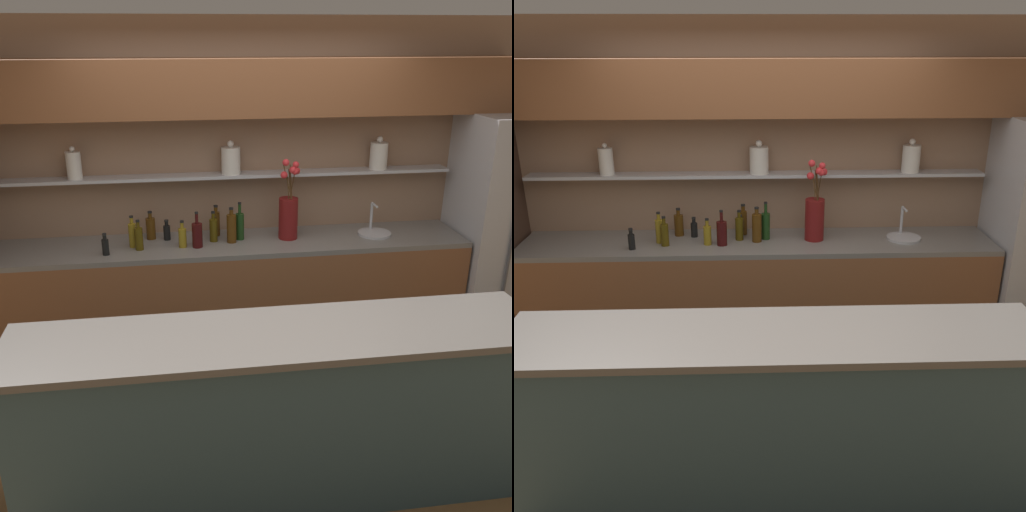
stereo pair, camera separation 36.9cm
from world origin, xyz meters
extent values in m
plane|color=brown|center=(0.00, 0.00, 0.00)|extent=(12.00, 12.00, 0.00)
cube|color=#937056|center=(0.00, 1.60, 1.30)|extent=(5.20, 0.10, 2.60)
cube|color=#B7B7BC|center=(-0.07, 1.46, 1.41)|extent=(3.66, 0.18, 0.02)
cylinder|color=silver|center=(-1.26, 1.45, 1.53)|extent=(0.11, 0.11, 0.21)
sphere|color=silver|center=(-1.26, 1.45, 1.65)|extent=(0.04, 0.04, 0.04)
cylinder|color=silver|center=(-0.05, 1.45, 1.53)|extent=(0.15, 0.15, 0.21)
sphere|color=silver|center=(-0.05, 1.45, 1.66)|extent=(0.05, 0.05, 0.05)
cylinder|color=silver|center=(1.17, 1.45, 1.53)|extent=(0.14, 0.14, 0.22)
sphere|color=silver|center=(1.17, 1.45, 1.66)|extent=(0.05, 0.05, 0.05)
cube|color=brown|center=(0.00, 1.38, 2.09)|extent=(4.42, 0.34, 0.42)
cube|color=brown|center=(-0.07, 1.24, 0.44)|extent=(3.76, 0.62, 0.88)
cube|color=slate|center=(-0.07, 1.24, 0.90)|extent=(3.76, 0.62, 0.04)
cube|color=#334C56|center=(0.00, -0.45, 0.49)|extent=(2.79, 0.55, 0.98)
cube|color=#56514C|center=(0.00, -0.45, 1.00)|extent=(2.85, 0.61, 0.04)
cube|color=#B7B7BC|center=(2.21, 1.20, 0.94)|extent=(0.77, 0.70, 1.89)
cylinder|color=maroon|center=(0.38, 1.26, 1.09)|extent=(0.15, 0.15, 0.33)
cylinder|color=#4C3319|center=(0.39, 1.25, 1.39)|extent=(0.03, 0.04, 0.27)
sphere|color=red|center=(0.42, 1.22, 1.53)|extent=(0.05, 0.05, 0.05)
cylinder|color=#4C3319|center=(0.36, 1.23, 1.40)|extent=(0.07, 0.05, 0.29)
sphere|color=red|center=(0.34, 1.19, 1.55)|extent=(0.05, 0.05, 0.05)
cylinder|color=#4C3319|center=(0.39, 1.24, 1.36)|extent=(0.03, 0.03, 0.22)
sphere|color=red|center=(0.42, 1.21, 1.48)|extent=(0.05, 0.05, 0.05)
cylinder|color=#4C3319|center=(0.42, 1.28, 1.36)|extent=(0.03, 0.05, 0.21)
sphere|color=red|center=(0.45, 1.30, 1.46)|extent=(0.06, 0.06, 0.06)
cylinder|color=#4C3319|center=(0.39, 1.25, 1.37)|extent=(0.03, 0.02, 0.24)
sphere|color=red|center=(0.40, 1.21, 1.49)|extent=(0.06, 0.06, 0.06)
cylinder|color=#4C3319|center=(0.37, 1.26, 1.35)|extent=(0.02, 0.03, 0.19)
sphere|color=red|center=(0.34, 1.24, 1.45)|extent=(0.06, 0.06, 0.06)
cylinder|color=#B7B7BC|center=(1.10, 1.24, 0.93)|extent=(0.27, 0.27, 0.02)
cylinder|color=#B7B7BC|center=(1.10, 1.34, 1.05)|extent=(0.02, 0.02, 0.22)
cylinder|color=#B7B7BC|center=(1.10, 1.28, 1.16)|extent=(0.02, 0.12, 0.02)
cylinder|color=#4C2D0C|center=(-0.19, 1.41, 1.02)|extent=(0.06, 0.06, 0.20)
cylinder|color=#4C2D0C|center=(-0.19, 1.41, 1.14)|extent=(0.03, 0.03, 0.04)
cylinder|color=black|center=(-0.19, 1.41, 1.17)|extent=(0.03, 0.03, 0.01)
cylinder|color=black|center=(-0.59, 1.36, 0.98)|extent=(0.06, 0.06, 0.12)
cylinder|color=black|center=(-0.59, 1.36, 1.05)|extent=(0.03, 0.03, 0.04)
cylinder|color=black|center=(-0.59, 1.36, 1.08)|extent=(0.03, 0.03, 0.01)
cylinder|color=#4C2D0C|center=(-0.71, 1.40, 1.01)|extent=(0.07, 0.07, 0.17)
cylinder|color=#4C2D0C|center=(-0.71, 1.40, 1.11)|extent=(0.03, 0.03, 0.04)
cylinder|color=black|center=(-0.71, 1.40, 1.14)|extent=(0.03, 0.03, 0.01)
cylinder|color=black|center=(-1.04, 1.09, 0.98)|extent=(0.05, 0.05, 0.12)
cylinder|color=black|center=(-1.04, 1.09, 1.06)|extent=(0.03, 0.03, 0.04)
cylinder|color=black|center=(-1.04, 1.09, 1.08)|extent=(0.03, 0.03, 0.01)
cylinder|color=#380C0C|center=(-0.35, 1.16, 1.01)|extent=(0.08, 0.08, 0.19)
cylinder|color=#380C0C|center=(-0.35, 1.16, 1.15)|extent=(0.02, 0.02, 0.08)
cylinder|color=black|center=(-0.35, 1.16, 1.20)|extent=(0.03, 0.03, 0.01)
cylinder|color=#47380A|center=(-0.79, 1.16, 1.01)|extent=(0.06, 0.06, 0.17)
cylinder|color=#47380A|center=(-0.79, 1.16, 1.12)|extent=(0.03, 0.03, 0.05)
cylinder|color=black|center=(-0.79, 1.16, 1.15)|extent=(0.03, 0.03, 0.01)
cylinder|color=#193814|center=(-0.01, 1.29, 1.03)|extent=(0.07, 0.07, 0.21)
cylinder|color=#193814|center=(-0.01, 1.29, 1.17)|extent=(0.02, 0.02, 0.08)
cylinder|color=black|center=(-0.01, 1.29, 1.22)|extent=(0.03, 0.03, 0.01)
cylinder|color=#4C2D0C|center=(-0.08, 1.23, 1.03)|extent=(0.08, 0.08, 0.23)
cylinder|color=#4C2D0C|center=(-0.08, 1.23, 1.17)|extent=(0.03, 0.03, 0.04)
cylinder|color=black|center=(-0.08, 1.23, 1.20)|extent=(0.03, 0.03, 0.01)
cylinder|color=black|center=(-0.21, 1.35, 0.99)|extent=(0.05, 0.05, 0.13)
cylinder|color=black|center=(-0.21, 1.35, 1.07)|extent=(0.03, 0.03, 0.04)
cylinder|color=black|center=(-0.21, 1.35, 1.10)|extent=(0.03, 0.03, 0.01)
cylinder|color=olive|center=(-0.85, 1.23, 1.01)|extent=(0.06, 0.06, 0.19)
cylinder|color=olive|center=(-0.85, 1.23, 1.13)|extent=(0.03, 0.03, 0.05)
cylinder|color=black|center=(-0.85, 1.23, 1.16)|extent=(0.03, 0.03, 0.01)
cylinder|color=olive|center=(-0.47, 1.17, 0.99)|extent=(0.06, 0.06, 0.15)
cylinder|color=olive|center=(-0.47, 1.17, 1.09)|extent=(0.03, 0.03, 0.05)
cylinder|color=black|center=(-0.47, 1.17, 1.13)|extent=(0.03, 0.03, 0.01)
cylinder|color=#47380A|center=(-0.22, 1.27, 1.01)|extent=(0.06, 0.06, 0.18)
cylinder|color=#47380A|center=(-0.22, 1.27, 1.13)|extent=(0.03, 0.03, 0.05)
cylinder|color=black|center=(-0.22, 1.27, 1.16)|extent=(0.03, 0.03, 0.01)
camera|label=1|loc=(-0.50, -3.01, 2.47)|focal=40.00mm
camera|label=2|loc=(-0.14, -3.04, 2.47)|focal=40.00mm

